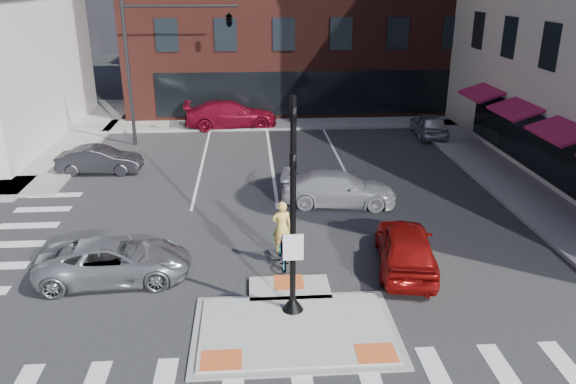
{
  "coord_description": "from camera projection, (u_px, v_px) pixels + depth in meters",
  "views": [
    {
      "loc": [
        -1.08,
        -13.0,
        8.75
      ],
      "look_at": [
        0.17,
        4.65,
        2.0
      ],
      "focal_mm": 35.0,
      "sensor_mm": 36.0,
      "label": 1
    }
  ],
  "objects": [
    {
      "name": "bg_car_silver",
      "position": [
        429.0,
        125.0,
        33.05
      ],
      "size": [
        1.85,
        4.1,
        1.37
      ],
      "primitive_type": "imported",
      "rotation": [
        0.0,
        0.0,
        3.08
      ],
      "color": "silver",
      "rests_on": "ground"
    },
    {
      "name": "building_far_left",
      "position": [
        220.0,
        15.0,
        61.72
      ],
      "size": [
        10.0,
        12.0,
        10.0
      ],
      "primitive_type": "cube",
      "color": "slate",
      "rests_on": "ground"
    },
    {
      "name": "white_pickup",
      "position": [
        338.0,
        188.0,
        23.02
      ],
      "size": [
        4.91,
        2.53,
        1.36
      ],
      "primitive_type": "imported",
      "rotation": [
        0.0,
        0.0,
        1.43
      ],
      "color": "silver",
      "rests_on": "ground"
    },
    {
      "name": "building_far_right",
      "position": [
        335.0,
        4.0,
        64.08
      ],
      "size": [
        12.0,
        12.0,
        12.0
      ],
      "primitive_type": "cube",
      "color": "brown",
      "rests_on": "ground"
    },
    {
      "name": "ground",
      "position": [
        294.0,
        321.0,
        15.3
      ],
      "size": [
        120.0,
        120.0,
        0.0
      ],
      "primitive_type": "plane",
      "color": "#28282B",
      "rests_on": "ground"
    },
    {
      "name": "red_sedan",
      "position": [
        406.0,
        247.0,
        17.87
      ],
      "size": [
        2.46,
        4.6,
        1.49
      ],
      "primitive_type": "imported",
      "rotation": [
        0.0,
        0.0,
        2.98
      ],
      "color": "maroon",
      "rests_on": "ground"
    },
    {
      "name": "bg_car_red",
      "position": [
        231.0,
        114.0,
        34.9
      ],
      "size": [
        5.84,
        2.7,
        1.65
      ],
      "primitive_type": "imported",
      "rotation": [
        0.0,
        0.0,
        1.64
      ],
      "color": "maroon",
      "rests_on": "ground"
    },
    {
      "name": "signal_pole",
      "position": [
        293.0,
        237.0,
        14.83
      ],
      "size": [
        0.6,
        0.6,
        5.98
      ],
      "color": "black",
      "rests_on": "refuge_island"
    },
    {
      "name": "mast_arm_signal",
      "position": [
        202.0,
        30.0,
        29.64
      ],
      "size": [
        6.1,
        2.24,
        8.0
      ],
      "color": "black",
      "rests_on": "ground"
    },
    {
      "name": "sidewalk_n",
      "position": [
        313.0,
        123.0,
        35.98
      ],
      "size": [
        26.0,
        3.0,
        0.15
      ],
      "primitive_type": "cube",
      "color": "gray",
      "rests_on": "ground"
    },
    {
      "name": "refuge_island",
      "position": [
        295.0,
        325.0,
        15.04
      ],
      "size": [
        5.4,
        4.65,
        0.13
      ],
      "color": "gray",
      "rests_on": "ground"
    },
    {
      "name": "cyclist",
      "position": [
        282.0,
        243.0,
        18.14
      ],
      "size": [
        0.69,
        1.75,
        2.18
      ],
      "rotation": [
        0.0,
        0.0,
        3.2
      ],
      "color": "#3F3F44",
      "rests_on": "ground"
    },
    {
      "name": "bg_car_dark",
      "position": [
        100.0,
        160.0,
        26.77
      ],
      "size": [
        3.94,
        1.5,
        1.28
      ],
      "primitive_type": "imported",
      "rotation": [
        0.0,
        0.0,
        1.54
      ],
      "color": "#26262B",
      "rests_on": "ground"
    },
    {
      "name": "silver_suv",
      "position": [
        115.0,
        260.0,
        17.23
      ],
      "size": [
        4.76,
        2.42,
        1.29
      ],
      "primitive_type": "imported",
      "rotation": [
        0.0,
        0.0,
        1.63
      ],
      "color": "#ABAEB3",
      "rests_on": "ground"
    },
    {
      "name": "sidewalk_e",
      "position": [
        514.0,
        184.0,
        25.31
      ],
      "size": [
        3.0,
        24.0,
        0.15
      ],
      "primitive_type": "cube",
      "color": "gray",
      "rests_on": "ground"
    }
  ]
}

